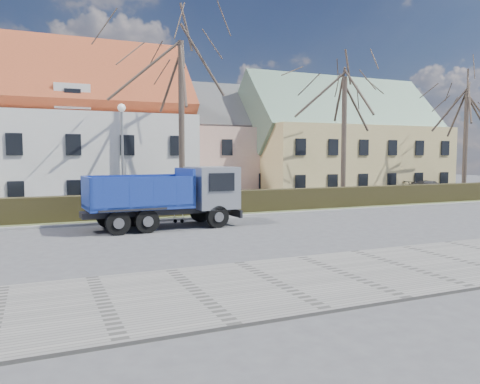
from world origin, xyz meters
name	(u,v)px	position (x,y,z in m)	size (l,w,h in m)	color
ground	(275,229)	(0.00, 0.00, 0.00)	(120.00, 120.00, 0.00)	#4C4B4E
sidewalk_near	(405,267)	(0.00, -8.50, 0.04)	(80.00, 5.00, 0.08)	gray
curb_far	(237,216)	(0.00, 4.60, 0.06)	(80.00, 0.30, 0.12)	gray
grass_strip	(226,213)	(0.00, 6.20, 0.05)	(80.00, 3.00, 0.10)	#49542F
hedge	(227,203)	(0.00, 6.00, 0.65)	(60.00, 0.90, 1.30)	black
building_pink	(210,149)	(4.00, 20.00, 4.00)	(10.80, 8.80, 8.00)	beige
building_yellow	(342,147)	(16.00, 17.00, 4.25)	(18.80, 10.80, 8.50)	#D6BD75
tree_1	(181,108)	(-2.00, 8.50, 6.33)	(9.20, 9.20, 12.65)	#42362E
tree_2	(344,127)	(10.00, 8.50, 5.50)	(8.00, 8.00, 11.00)	#42362E
tree_3	(466,134)	(22.00, 8.50, 5.23)	(7.60, 7.60, 10.45)	#42362E
dump_truck	(158,197)	(-4.98, 2.37, 1.50)	(7.48, 2.78, 2.99)	navy
streetlight	(123,160)	(-5.84, 7.00, 3.18)	(0.50, 0.50, 6.36)	gray
cart_frame	(174,216)	(-3.83, 3.79, 0.36)	(0.80, 0.46, 0.73)	silver
parked_car_a	(128,200)	(-5.13, 9.65, 0.69)	(1.63, 4.04, 1.38)	black
parked_car_b	(429,188)	(21.00, 11.21, 0.65)	(1.82, 4.47, 1.30)	black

